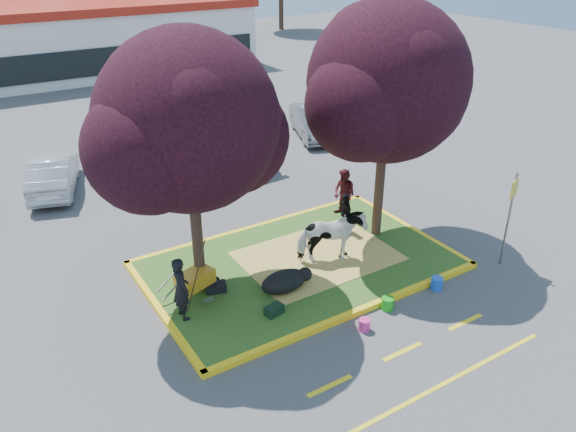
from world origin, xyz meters
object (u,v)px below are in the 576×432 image
bucket_green (387,303)px  handler (181,288)px  cow (331,237)px  bucket_pink (365,325)px  bucket_blue (437,283)px  calf (284,281)px  wheelbarrow (195,279)px  car_silver (53,174)px  sign_post (511,209)px

bucket_green → handler: bearing=153.7°
cow → bucket_green: cow is taller
bucket_pink → bucket_blue: size_ratio=0.89×
calf → wheelbarrow: 2.23m
bucket_blue → car_silver: bearing=121.0°
cow → wheelbarrow: bearing=98.7°
sign_post → bucket_blue: sign_post is taller
bucket_blue → car_silver: car_silver is taller
calf → bucket_pink: calf is taller
sign_post → car_silver: sign_post is taller
wheelbarrow → bucket_green: size_ratio=5.08×
wheelbarrow → handler: bearing=-151.3°
cow → sign_post: bearing=-104.0°
cow → bucket_blue: 3.03m
cow → car_silver: size_ratio=0.46×
bucket_green → cow: bearing=90.4°
wheelbarrow → bucket_green: (3.82, -2.91, -0.42)m
sign_post → calf: bearing=145.8°
bucket_pink → handler: bearing=143.7°
cow → wheelbarrow: 3.85m
calf → cow: bearing=10.0°
handler → bucket_pink: bearing=-128.7°
handler → sign_post: (8.59, -2.25, 0.76)m
wheelbarrow → bucket_blue: wheelbarrow is taller
wheelbarrow → bucket_blue: bearing=-46.8°
calf → car_silver: car_silver is taller
sign_post → car_silver: 15.23m
cow → bucket_pink: bearing=176.7°
cow → handler: bearing=108.9°
car_silver → calf: bearing=127.2°
bucket_blue → calf: bearing=152.3°
cow → car_silver: bearing=46.2°
calf → car_silver: size_ratio=0.32×
cow → calf: size_ratio=1.45×
wheelbarrow → bucket_pink: 4.32m
wheelbarrow → sign_post: (7.95, -2.95, 1.13)m
cow → bucket_green: (0.02, -2.39, -0.75)m
handler → sign_post: bearing=-107.0°
car_silver → cow: bearing=137.4°
bucket_pink → bucket_blue: (2.69, 0.34, 0.02)m
calf → handler: size_ratio=0.78×
car_silver → handler: bearing=113.2°
handler → bucket_green: 5.04m
bucket_green → bucket_blue: (1.69, 0.00, 0.00)m
bucket_green → bucket_pink: (-1.00, -0.34, -0.02)m
sign_post → bucket_pink: 5.37m
sign_post → handler: bearing=148.7°
bucket_green → bucket_pink: size_ratio=1.12×
cow → handler: handler is taller
wheelbarrow → car_silver: 9.02m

